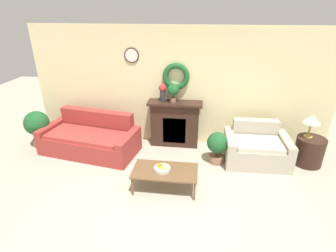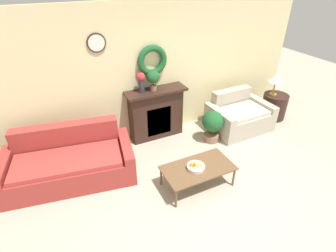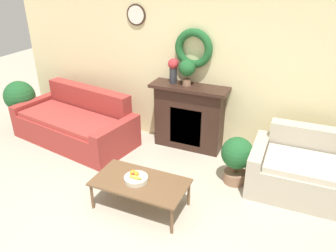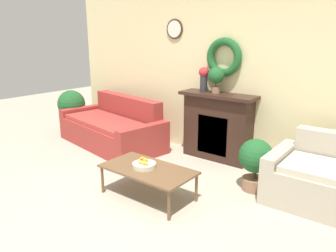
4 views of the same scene
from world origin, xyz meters
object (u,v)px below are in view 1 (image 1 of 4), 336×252
potted_plant_floor_by_couch (37,125)px  side_table_by_loveseat (309,151)px  couch_left (91,139)px  potted_plant_floor_by_loveseat (217,145)px  loveseat_right (256,148)px  fruit_bowl (162,168)px  fireplace (175,123)px  vase_on_mantel_left (163,91)px  potted_plant_on_mantel (173,91)px  table_lamp (312,119)px  coffee_table (165,172)px

potted_plant_floor_by_couch → side_table_by_loveseat: bearing=0.1°
couch_left → potted_plant_floor_by_loveseat: 2.82m
couch_left → loveseat_right: size_ratio=1.71×
fruit_bowl → potted_plant_floor_by_couch: bearing=158.8°
fireplace → vase_on_mantel_left: vase_on_mantel_left is taller
fruit_bowl → potted_plant_on_mantel: (0.01, 1.69, 0.92)m
fireplace → side_table_by_loveseat: (2.86, -0.50, -0.25)m
side_table_by_loveseat → potted_plant_floor_by_loveseat: potted_plant_floor_by_loveseat is taller
potted_plant_floor_by_loveseat → fruit_bowl: bearing=-135.0°
vase_on_mantel_left → potted_plant_floor_by_couch: vase_on_mantel_left is taller
couch_left → table_lamp: size_ratio=4.54×
fruit_bowl → table_lamp: table_lamp is taller
side_table_by_loveseat → table_lamp: table_lamp is taller
vase_on_mantel_left → coffee_table: bearing=-80.4°
couch_left → fruit_bowl: (1.80, -1.15, 0.12)m
fireplace → potted_plant_on_mantel: bearing=-163.5°
fruit_bowl → potted_plant_floor_by_couch: (-3.09, 1.20, 0.12)m
couch_left → loveseat_right: (3.65, 0.04, -0.00)m
side_table_by_loveseat → potted_plant_floor_by_loveseat: 1.92m
side_table_by_loveseat → potted_plant_on_mantel: (-2.91, 0.48, 1.04)m
coffee_table → side_table_by_loveseat: size_ratio=1.95×
couch_left → table_lamp: 4.70m
fruit_bowl → table_lamp: size_ratio=0.59×
table_lamp → potted_plant_on_mantel: potted_plant_on_mantel is taller
potted_plant_on_mantel → table_lamp: bearing=-8.5°
fruit_bowl → side_table_by_loveseat: bearing=22.5°
vase_on_mantel_left → potted_plant_on_mantel: potted_plant_on_mantel is taller
couch_left → coffee_table: (1.86, -1.14, 0.05)m
fireplace → coffee_table: 1.71m
fireplace → fruit_bowl: (-0.06, -1.70, -0.12)m
coffee_table → fruit_bowl: (-0.06, -0.01, 0.07)m
fruit_bowl → potted_plant_floor_by_couch: size_ratio=0.33×
potted_plant_floor_by_couch → potted_plant_floor_by_loveseat: 4.11m
vase_on_mantel_left → potted_plant_on_mantel: bearing=-4.8°
vase_on_mantel_left → potted_plant_floor_by_loveseat: bearing=-29.1°
loveseat_right → potted_plant_on_mantel: 2.17m
side_table_by_loveseat → table_lamp: 0.69m
fruit_bowl → couch_left: bearing=147.6°
side_table_by_loveseat → vase_on_mantel_left: 3.35m
couch_left → loveseat_right: bearing=10.2°
table_lamp → vase_on_mantel_left: vase_on_mantel_left is taller
table_lamp → potted_plant_on_mantel: (-2.84, 0.42, 0.35)m
potted_plant_floor_by_loveseat → loveseat_right: bearing=11.7°
side_table_by_loveseat → table_lamp: size_ratio=1.20×
couch_left → coffee_table: 2.18m
couch_left → coffee_table: couch_left is taller
loveseat_right → potted_plant_floor_by_loveseat: bearing=-169.3°
couch_left → potted_plant_on_mantel: bearing=26.2°
loveseat_right → fruit_bowl: loveseat_right is taller
fireplace → vase_on_mantel_left: (-0.29, 0.01, 0.76)m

